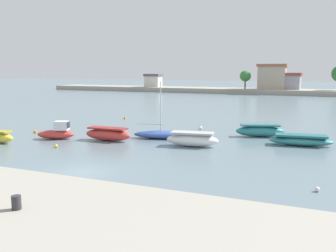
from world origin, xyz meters
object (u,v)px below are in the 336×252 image
object	(u,v)px
moored_boat_3	(163,134)
mooring_buoy_4	(125,118)
moored_boat_4	(192,139)
moored_boat_5	(260,131)
moored_boat_1	(57,133)
mooring_buoy_1	(317,189)
moored_boat_2	(108,134)
mooring_bollard	(16,203)
mooring_buoy_0	(56,146)
moored_boat_6	(301,140)
mooring_buoy_3	(200,128)
mooring_buoy_2	(35,132)

from	to	relation	value
moored_boat_3	mooring_buoy_4	size ratio (longest dim) A/B	18.42
moored_boat_4	mooring_buoy_4	size ratio (longest dim) A/B	14.82
mooring_buoy_4	moored_boat_5	bearing A→B (deg)	-18.33
moored_boat_1	moored_boat_4	size ratio (longest dim) A/B	0.80
moored_boat_5	mooring_buoy_1	distance (m)	16.48
moored_boat_2	mooring_buoy_1	bearing A→B (deg)	-25.02
mooring_bollard	mooring_buoy_0	distance (m)	19.35
moored_boat_3	mooring_buoy_0	bearing A→B (deg)	-147.83
moored_boat_1	moored_boat_5	world-z (taller)	moored_boat_1
moored_boat_6	moored_boat_4	bearing A→B (deg)	-161.51
mooring_buoy_4	moored_boat_2	bearing A→B (deg)	-65.73
moored_boat_6	mooring_buoy_1	xyz separation A→B (m)	(1.76, -12.52, -0.31)
mooring_bollard	moored_boat_2	size ratio (longest dim) A/B	0.10
mooring_buoy_0	mooring_buoy_4	distance (m)	18.48
moored_boat_5	moored_boat_6	size ratio (longest dim) A/B	0.89
moored_boat_5	mooring_buoy_0	size ratio (longest dim) A/B	16.77
moored_boat_6	mooring_buoy_4	bearing A→B (deg)	150.91
mooring_bollard	mooring_buoy_1	distance (m)	14.92
moored_boat_2	mooring_buoy_0	size ratio (longest dim) A/B	16.12
moored_boat_1	mooring_buoy_3	size ratio (longest dim) A/B	9.82
moored_boat_2	mooring_buoy_2	xyz separation A→B (m)	(-9.01, 0.54, -0.43)
moored_boat_3	mooring_buoy_3	distance (m)	6.49
moored_boat_3	mooring_buoy_2	size ratio (longest dim) A/B	18.64
moored_boat_1	moored_boat_3	xyz separation A→B (m)	(8.90, 4.11, -0.20)
mooring_bollard	mooring_buoy_3	world-z (taller)	mooring_bollard
mooring_buoy_0	mooring_buoy_4	bearing A→B (deg)	102.37
moored_boat_5	moored_boat_6	world-z (taller)	moored_boat_5
moored_boat_2	moored_boat_4	bearing A→B (deg)	3.41
moored_boat_2	mooring_buoy_0	xyz separation A→B (m)	(-2.20, -4.39, -0.44)
moored_boat_1	moored_boat_6	distance (m)	21.77
mooring_buoy_1	moored_boat_4	bearing A→B (deg)	139.72
moored_boat_4	moored_boat_1	bearing A→B (deg)	179.24
moored_boat_4	mooring_buoy_3	size ratio (longest dim) A/B	12.34
moored_boat_6	moored_boat_1	bearing A→B (deg)	-171.65
moored_boat_2	moored_boat_3	bearing A→B (deg)	34.35
moored_boat_3	moored_boat_5	world-z (taller)	moored_boat_3
mooring_buoy_3	mooring_bollard	bearing A→B (deg)	-83.04
mooring_buoy_4	moored_boat_6	bearing A→B (deg)	-22.00
moored_boat_3	mooring_buoy_1	bearing A→B (deg)	-55.22
mooring_buoy_0	mooring_buoy_4	world-z (taller)	mooring_buoy_4
mooring_buoy_1	mooring_buoy_4	xyz separation A→B (m)	(-24.11, 21.55, 0.02)
moored_boat_2	mooring_buoy_2	size ratio (longest dim) A/B	14.93
moored_boat_5	mooring_buoy_1	size ratio (longest dim) A/B	17.75
mooring_bollard	moored_boat_3	world-z (taller)	moored_boat_3
moored_boat_6	mooring_buoy_4	world-z (taller)	moored_boat_6
moored_boat_5	mooring_buoy_2	world-z (taller)	moored_boat_5
moored_boat_3	moored_boat_4	size ratio (longest dim) A/B	1.24
moored_boat_2	moored_boat_3	distance (m)	5.06
mooring_buoy_2	mooring_buoy_3	bearing A→B (deg)	30.55
mooring_bollard	moored_boat_6	distance (m)	25.50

